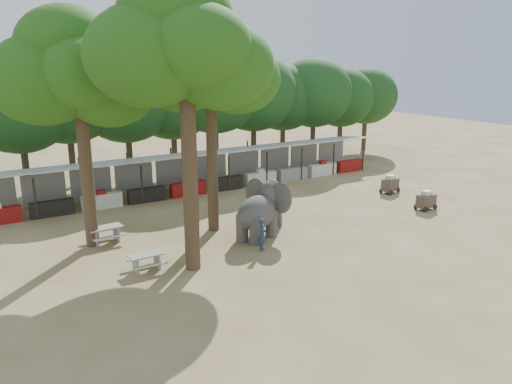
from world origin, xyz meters
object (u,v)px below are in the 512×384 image
yard_tree_back (206,62)px  handler (262,235)px  yard_tree_center (180,45)px  elephant (262,210)px  picnic_table_near (146,260)px  cart_front (426,200)px  picnic_table_far (105,232)px  cart_back (390,184)px  yard_tree_left (73,71)px

yard_tree_back → handler: size_ratio=7.18×
yard_tree_center → elephant: bearing=19.2°
handler → picnic_table_near: (-5.38, 0.67, -0.32)m
elephant → cart_front: elephant is taller
yard_tree_center → picnic_table_far: (-2.23, 4.84, -8.68)m
elephant → handler: size_ratio=2.36×
picnic_table_far → cart_front: 18.29m
cart_front → cart_back: 3.98m
picnic_table_near → cart_back: cart_back is taller
yard_tree_left → cart_front: (18.53, -4.55, -7.62)m
yard_tree_left → cart_back: bearing=-2.1°
yard_tree_back → picnic_table_far: size_ratio=6.54×
yard_tree_left → picnic_table_far: 7.71m
yard_tree_back → picnic_table_near: 9.89m
yard_tree_back → cart_back: size_ratio=8.14×
yard_tree_left → elephant: 10.86m
yard_tree_left → handler: size_ratio=6.97×
yard_tree_back → cart_front: (12.53, -3.55, -7.97)m
elephant → picnic_table_far: elephant is taller
picnic_table_far → cart_back: size_ratio=1.24×
yard_tree_back → handler: yard_tree_back is taller
yard_tree_back → picnic_table_far: (-5.23, 0.84, -8.01)m
handler → yard_tree_back: bearing=45.2°
yard_tree_back → cart_front: yard_tree_back is taller
picnic_table_near → cart_front: bearing=-2.4°
cart_back → elephant: bearing=-179.0°
picnic_table_far → cart_front: (17.75, -4.39, 0.05)m
picnic_table_near → picnic_table_far: size_ratio=0.84×
elephant → cart_back: 12.07m
yard_tree_center → yard_tree_back: yard_tree_center is taller
picnic_table_near → cart_back: bearing=9.6°
picnic_table_far → cart_back: bearing=-6.7°
yard_tree_back → elephant: (1.78, -2.34, -7.14)m
yard_tree_back → elephant: size_ratio=3.04×
yard_tree_center → yard_tree_back: size_ratio=1.06×
yard_tree_center → handler: bearing=-0.2°
yard_tree_back → cart_front: bearing=-15.8°
yard_tree_left → picnic_table_near: 8.98m
handler → cart_front: size_ratio=1.30×
yard_tree_center → picnic_table_near: (-1.64, 0.65, -8.74)m
handler → picnic_table_near: 5.43m
elephant → handler: elephant is taller
elephant → picnic_table_far: size_ratio=2.15×
yard_tree_back → elephant: 7.72m
picnic_table_far → cart_front: size_ratio=1.43×
picnic_table_far → cart_back: (18.76, -0.54, 0.08)m
elephant → cart_back: bearing=-11.6°
elephant → cart_front: bearing=-30.6°
cart_front → cart_back: (1.01, 3.85, 0.03)m
yard_tree_back → picnic_table_far: 9.60m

